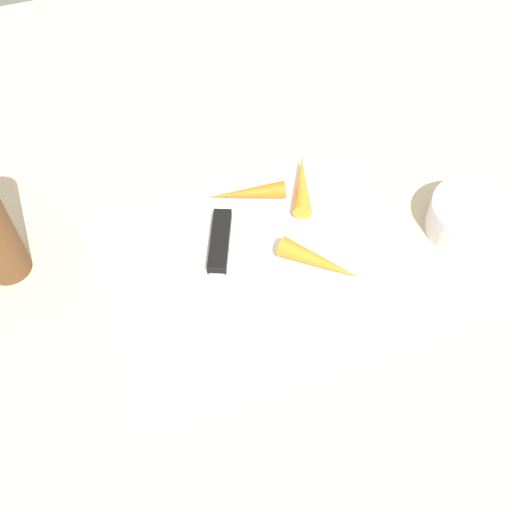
{
  "coord_description": "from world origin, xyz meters",
  "views": [
    {
      "loc": [
        0.14,
        0.39,
        0.55
      ],
      "look_at": [
        0.0,
        0.0,
        0.01
      ],
      "focal_mm": 40.58,
      "sensor_mm": 36.0,
      "label": 1
    }
  ],
  "objects_px": {
    "cutting_board": "(256,259)",
    "small_bowl": "(473,218)",
    "carrot_medium": "(246,193)",
    "carrot_shortest": "(320,262)",
    "carrot_longest": "(302,183)",
    "knife": "(219,250)"
  },
  "relations": [
    {
      "from": "carrot_shortest",
      "to": "small_bowl",
      "type": "height_order",
      "value": "small_bowl"
    },
    {
      "from": "carrot_longest",
      "to": "carrot_medium",
      "type": "relative_size",
      "value": 1.02
    },
    {
      "from": "cutting_board",
      "to": "carrot_longest",
      "type": "distance_m",
      "value": 0.12
    },
    {
      "from": "carrot_longest",
      "to": "carrot_medium",
      "type": "height_order",
      "value": "carrot_longest"
    },
    {
      "from": "knife",
      "to": "small_bowl",
      "type": "bearing_deg",
      "value": 101.16
    },
    {
      "from": "cutting_board",
      "to": "carrot_medium",
      "type": "bearing_deg",
      "value": -102.55
    },
    {
      "from": "carrot_longest",
      "to": "carrot_medium",
      "type": "bearing_deg",
      "value": 105.38
    },
    {
      "from": "carrot_shortest",
      "to": "small_bowl",
      "type": "distance_m",
      "value": 0.2
    },
    {
      "from": "cutting_board",
      "to": "carrot_medium",
      "type": "xyz_separation_m",
      "value": [
        -0.02,
        -0.09,
        0.02
      ]
    },
    {
      "from": "cutting_board",
      "to": "small_bowl",
      "type": "bearing_deg",
      "value": 170.44
    },
    {
      "from": "knife",
      "to": "carrot_longest",
      "type": "height_order",
      "value": "carrot_longest"
    },
    {
      "from": "carrot_longest",
      "to": "carrot_medium",
      "type": "xyz_separation_m",
      "value": [
        0.07,
        -0.01,
        -0.0
      ]
    },
    {
      "from": "carrot_shortest",
      "to": "carrot_longest",
      "type": "xyz_separation_m",
      "value": [
        -0.03,
        -0.12,
        -0.0
      ]
    },
    {
      "from": "carrot_longest",
      "to": "small_bowl",
      "type": "distance_m",
      "value": 0.21
    },
    {
      "from": "carrot_shortest",
      "to": "small_bowl",
      "type": "bearing_deg",
      "value": 47.05
    },
    {
      "from": "knife",
      "to": "carrot_longest",
      "type": "bearing_deg",
      "value": 137.85
    },
    {
      "from": "cutting_board",
      "to": "small_bowl",
      "type": "height_order",
      "value": "small_bowl"
    },
    {
      "from": "carrot_medium",
      "to": "small_bowl",
      "type": "xyz_separation_m",
      "value": [
        -0.25,
        0.13,
        -0.0
      ]
    },
    {
      "from": "carrot_shortest",
      "to": "carrot_longest",
      "type": "height_order",
      "value": "carrot_shortest"
    },
    {
      "from": "knife",
      "to": "carrot_medium",
      "type": "height_order",
      "value": "carrot_medium"
    },
    {
      "from": "knife",
      "to": "small_bowl",
      "type": "height_order",
      "value": "small_bowl"
    },
    {
      "from": "cutting_board",
      "to": "carrot_shortest",
      "type": "bearing_deg",
      "value": 146.06
    }
  ]
}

